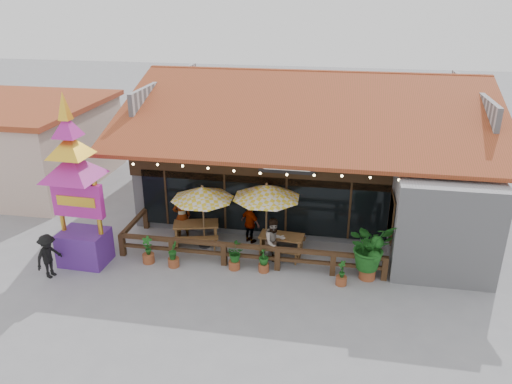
% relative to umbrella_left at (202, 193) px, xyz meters
% --- Properties ---
extents(ground, '(100.00, 100.00, 0.00)m').
position_rel_umbrella_left_xyz_m(ground, '(3.60, -0.75, -2.29)').
color(ground, gray).
rests_on(ground, ground).
extents(restaurant_building, '(15.50, 14.73, 6.09)m').
position_rel_umbrella_left_xyz_m(restaurant_building, '(3.86, 5.86, -0.08)').
color(restaurant_building, '#A5A5AA').
rests_on(restaurant_building, ground).
extents(patio_railing, '(10.00, 2.60, 0.92)m').
position_rel_umbrella_left_xyz_m(patio_railing, '(1.35, -1.02, -1.67)').
color(patio_railing, '#432D18').
rests_on(patio_railing, ground).
extents(neighbor_building, '(8.40, 8.40, 4.22)m').
position_rel_umbrella_left_xyz_m(neighbor_building, '(-11.40, 5.25, -0.15)').
color(neighbor_building, beige).
rests_on(neighbor_building, ground).
extents(umbrella_left, '(3.25, 3.25, 2.62)m').
position_rel_umbrella_left_xyz_m(umbrella_left, '(0.00, 0.00, 0.00)').
color(umbrella_left, brown).
rests_on(umbrella_left, ground).
extents(umbrella_right, '(3.38, 3.38, 2.80)m').
position_rel_umbrella_left_xyz_m(umbrella_right, '(2.45, 0.22, 0.16)').
color(umbrella_right, brown).
rests_on(umbrella_right, ground).
extents(picnic_table_left, '(2.10, 1.92, 0.86)m').
position_rel_umbrella_left_xyz_m(picnic_table_left, '(-0.41, 0.27, -1.71)').
color(picnic_table_left, brown).
rests_on(picnic_table_left, ground).
extents(picnic_table_right, '(1.78, 1.57, 0.81)m').
position_rel_umbrella_left_xyz_m(picnic_table_right, '(3.09, -0.08, -1.74)').
color(picnic_table_right, brown).
rests_on(picnic_table_right, ground).
extents(thai_sign_tower, '(2.64, 2.64, 6.91)m').
position_rel_umbrella_left_xyz_m(thai_sign_tower, '(-4.03, -1.99, 1.36)').
color(thai_sign_tower, '#4F227F').
rests_on(thai_sign_tower, ground).
extents(tropical_plant, '(2.06, 1.99, 2.17)m').
position_rel_umbrella_left_xyz_m(tropical_plant, '(6.32, -1.26, -1.04)').
color(tropical_plant, brown).
rests_on(tropical_plant, ground).
extents(diner_a, '(0.84, 0.71, 1.96)m').
position_rel_umbrella_left_xyz_m(diner_a, '(-1.08, 0.56, -1.31)').
color(diner_a, '#341F10').
rests_on(diner_a, ground).
extents(diner_b, '(1.15, 1.12, 1.86)m').
position_rel_umbrella_left_xyz_m(diner_b, '(2.92, -0.88, -1.35)').
color(diner_b, '#341F10').
rests_on(diner_b, ground).
extents(diner_c, '(1.05, 0.90, 1.69)m').
position_rel_umbrella_left_xyz_m(diner_c, '(1.73, 0.67, -1.44)').
color(diner_c, '#341F10').
rests_on(diner_c, ground).
extents(pedestrian, '(0.87, 1.19, 1.65)m').
position_rel_umbrella_left_xyz_m(pedestrian, '(-4.78, -3.13, -1.46)').
color(pedestrian, black).
rests_on(pedestrian, ground).
extents(planter_a, '(0.44, 0.44, 1.08)m').
position_rel_umbrella_left_xyz_m(planter_a, '(-1.73, -1.60, -1.83)').
color(planter_a, brown).
rests_on(planter_a, ground).
extents(planter_b, '(0.41, 0.42, 1.01)m').
position_rel_umbrella_left_xyz_m(planter_b, '(-0.71, -1.70, -1.83)').
color(planter_b, brown).
rests_on(planter_b, ground).
extents(planter_c, '(0.81, 0.82, 1.02)m').
position_rel_umbrella_left_xyz_m(planter_c, '(1.54, -1.48, -1.71)').
color(planter_c, brown).
rests_on(planter_c, ground).
extents(planter_d, '(0.48, 0.48, 0.95)m').
position_rel_umbrella_left_xyz_m(planter_d, '(2.63, -1.46, -1.83)').
color(planter_d, brown).
rests_on(planter_d, ground).
extents(planter_e, '(0.38, 0.40, 0.94)m').
position_rel_umbrella_left_xyz_m(planter_e, '(5.42, -1.84, -1.89)').
color(planter_e, brown).
rests_on(planter_e, ground).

